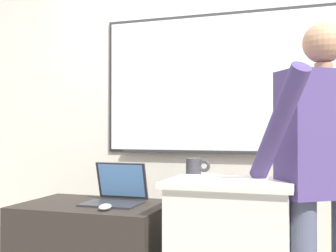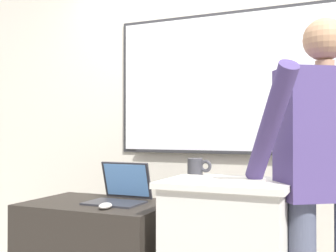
% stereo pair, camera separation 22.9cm
% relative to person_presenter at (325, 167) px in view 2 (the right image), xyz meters
% --- Properties ---
extents(back_wall, '(6.40, 0.17, 2.74)m').
position_rel_person_presenter_xyz_m(back_wall, '(-0.74, 0.93, 0.38)').
color(back_wall, beige).
rests_on(back_wall, ground_plane).
extents(person_presenter, '(0.61, 0.74, 1.71)m').
position_rel_person_presenter_xyz_m(person_presenter, '(0.00, 0.00, 0.00)').
color(person_presenter, '#474C60').
rests_on(person_presenter, ground_plane).
extents(laptop, '(0.32, 0.30, 0.23)m').
position_rel_person_presenter_xyz_m(laptop, '(-1.14, 0.04, -0.18)').
color(laptop, '#28282D').
rests_on(laptop, side_desk).
extents(wireless_keyboard, '(0.42, 0.13, 0.02)m').
position_rel_person_presenter_xyz_m(wireless_keyboard, '(-0.47, -0.16, -0.07)').
color(wireless_keyboard, beige).
rests_on(wireless_keyboard, lectern_podium).
extents(computer_mouse_by_laptop, '(0.06, 0.10, 0.03)m').
position_rel_person_presenter_xyz_m(computer_mouse_by_laptop, '(-1.10, -0.20, -0.23)').
color(computer_mouse_by_laptop, silver).
rests_on(computer_mouse_by_laptop, side_desk).
extents(coffee_mug, '(0.14, 0.09, 0.09)m').
position_rel_person_presenter_xyz_m(coffee_mug, '(-0.68, 0.08, -0.03)').
color(coffee_mug, '#333338').
rests_on(coffee_mug, lectern_podium).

